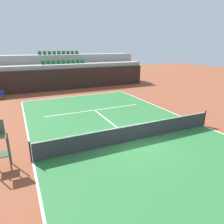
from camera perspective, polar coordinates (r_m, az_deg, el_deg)
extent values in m
plane|color=brown|center=(12.04, 6.00, -7.84)|extent=(80.00, 80.00, 0.00)
cube|color=#2D7238|center=(12.04, 6.00, -7.82)|extent=(11.00, 24.00, 0.01)
cube|color=white|center=(22.55, -9.74, 4.36)|extent=(11.00, 0.10, 0.00)
cube|color=white|center=(10.61, -20.90, -12.76)|extent=(0.10, 24.00, 0.00)
cube|color=white|center=(15.38, 23.76, -3.43)|extent=(0.10, 24.00, 0.00)
cube|color=white|center=(17.44, -4.79, 0.53)|extent=(8.26, 0.10, 0.00)
cube|color=white|center=(14.64, -0.41, -2.88)|extent=(0.10, 6.40, 0.00)
cube|color=black|center=(25.97, -12.20, 8.78)|extent=(20.59, 0.30, 2.49)
cube|color=#9E9E99|center=(27.24, -12.90, 9.67)|extent=(20.59, 2.40, 2.98)
cube|color=#9E9E99|center=(29.51, -14.01, 11.21)|extent=(20.59, 2.40, 4.01)
cube|color=#1E6633|center=(26.67, -18.36, 12.32)|extent=(0.44, 0.44, 0.04)
cube|color=#1E6633|center=(26.85, -18.47, 12.82)|extent=(0.44, 0.04, 0.40)
cube|color=#1E6633|center=(26.75, -17.04, 12.46)|extent=(0.44, 0.44, 0.04)
cube|color=#1E6633|center=(26.93, -17.15, 12.95)|extent=(0.44, 0.04, 0.40)
cube|color=#1E6633|center=(26.85, -15.73, 12.59)|extent=(0.44, 0.44, 0.04)
cube|color=#1E6633|center=(27.03, -15.84, 13.08)|extent=(0.44, 0.04, 0.40)
cube|color=#1E6633|center=(26.95, -14.42, 12.71)|extent=(0.44, 0.44, 0.04)
cube|color=#1E6633|center=(27.13, -14.54, 13.20)|extent=(0.44, 0.04, 0.40)
cube|color=#1E6633|center=(27.08, -13.13, 12.82)|extent=(0.44, 0.44, 0.04)
cube|color=#1E6633|center=(27.25, -13.25, 13.31)|extent=(0.44, 0.04, 0.40)
cube|color=#1E6633|center=(27.21, -11.84, 12.93)|extent=(0.44, 0.44, 0.04)
cube|color=#1E6633|center=(27.39, -11.97, 13.42)|extent=(0.44, 0.04, 0.40)
cube|color=#1E6633|center=(27.36, -10.57, 13.03)|extent=(0.44, 0.44, 0.04)
cube|color=#1E6633|center=(27.53, -10.71, 13.52)|extent=(0.44, 0.04, 0.40)
cube|color=#1E6633|center=(27.52, -9.31, 13.13)|extent=(0.44, 0.44, 0.04)
cube|color=#1E6633|center=(27.69, -9.45, 13.61)|extent=(0.44, 0.04, 0.40)
cube|color=#1E6633|center=(27.69, -8.07, 13.21)|extent=(0.44, 0.44, 0.04)
cube|color=#1E6633|center=(27.87, -8.21, 13.69)|extent=(0.44, 0.04, 0.40)
cube|color=#1E6633|center=(28.99, -19.21, 14.68)|extent=(0.44, 0.44, 0.04)
cube|color=#1E6633|center=(29.18, -19.30, 15.12)|extent=(0.44, 0.04, 0.40)
cube|color=#1E6633|center=(29.06, -17.97, 14.80)|extent=(0.44, 0.44, 0.04)
cube|color=#1E6633|center=(29.25, -18.07, 15.24)|extent=(0.44, 0.04, 0.40)
cube|color=#1E6633|center=(29.15, -16.75, 14.92)|extent=(0.44, 0.44, 0.04)
cube|color=#1E6633|center=(29.34, -16.85, 15.36)|extent=(0.44, 0.04, 0.40)
cube|color=#1E6633|center=(29.25, -15.53, 15.03)|extent=(0.44, 0.44, 0.04)
cube|color=#1E6633|center=(29.44, -15.64, 15.46)|extent=(0.44, 0.04, 0.40)
cube|color=#1E6633|center=(29.36, -14.32, 15.13)|extent=(0.44, 0.44, 0.04)
cube|color=#1E6633|center=(29.55, -14.43, 15.57)|extent=(0.44, 0.04, 0.40)
cube|color=#1E6633|center=(29.48, -13.12, 15.23)|extent=(0.44, 0.44, 0.04)
cube|color=#1E6633|center=(29.67, -13.24, 15.66)|extent=(0.44, 0.04, 0.40)
cube|color=#1E6633|center=(29.62, -11.93, 15.31)|extent=(0.44, 0.44, 0.04)
cube|color=#1E6633|center=(29.81, -12.05, 15.75)|extent=(0.44, 0.04, 0.40)
cube|color=#1E6633|center=(29.77, -10.74, 15.39)|extent=(0.44, 0.44, 0.04)
cube|color=#1E6633|center=(29.95, -10.87, 15.82)|extent=(0.44, 0.04, 0.40)
cube|color=#1E6633|center=(29.93, -9.57, 15.47)|extent=(0.44, 0.44, 0.04)
cube|color=#1E6633|center=(30.11, -9.70, 15.90)|extent=(0.44, 0.04, 0.40)
cylinder|color=black|center=(10.36, -21.51, -10.25)|extent=(0.08, 0.08, 1.07)
cylinder|color=black|center=(15.24, 24.14, -1.53)|extent=(0.08, 0.08, 1.07)
cube|color=#333338|center=(11.85, 6.08, -5.80)|extent=(10.90, 0.02, 0.92)
cube|color=white|center=(11.66, 6.15, -3.62)|extent=(10.90, 0.04, 0.05)
cylinder|color=#334C2D|center=(10.01, -26.43, -10.47)|extent=(0.06, 0.06, 1.55)
cylinder|color=#334C2D|center=(10.55, -26.41, -9.01)|extent=(0.06, 0.06, 1.55)
cube|color=#334C2D|center=(10.34, -28.32, -10.32)|extent=(0.70, 0.60, 0.04)
cube|color=#2D2D33|center=(23.51, -27.74, 3.59)|extent=(0.06, 0.06, 0.42)
cube|color=#2D2D33|center=(23.78, -27.72, 3.74)|extent=(0.06, 0.06, 0.42)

